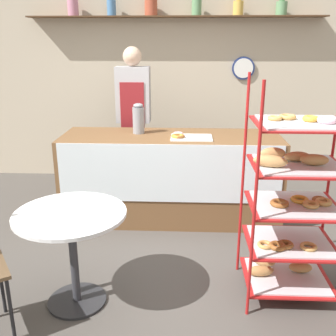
# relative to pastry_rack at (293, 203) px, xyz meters

# --- Properties ---
(ground_plane) EXTENTS (14.00, 14.00, 0.00)m
(ground_plane) POSITION_rel_pastry_rack_xyz_m (-0.94, 0.29, -0.74)
(ground_plane) COLOR #4C4742
(back_wall) EXTENTS (10.00, 0.30, 2.70)m
(back_wall) POSITION_rel_pastry_rack_xyz_m (-0.94, 2.73, 0.63)
(back_wall) COLOR beige
(back_wall) RESTS_ON ground_plane
(display_counter) EXTENTS (2.29, 0.76, 0.92)m
(display_counter) POSITION_rel_pastry_rack_xyz_m (-0.94, 1.33, -0.28)
(display_counter) COLOR brown
(display_counter) RESTS_ON ground_plane
(pastry_rack) EXTENTS (0.69, 0.60, 1.65)m
(pastry_rack) POSITION_rel_pastry_rack_xyz_m (0.00, 0.00, 0.00)
(pastry_rack) COLOR #A51919
(pastry_rack) RESTS_ON ground_plane
(person_worker) EXTENTS (0.40, 0.23, 1.80)m
(person_worker) POSITION_rel_pastry_rack_xyz_m (-1.41, 1.98, 0.25)
(person_worker) COLOR #282833
(person_worker) RESTS_ON ground_plane
(cafe_table) EXTENTS (0.79, 0.79, 0.73)m
(cafe_table) POSITION_rel_pastry_rack_xyz_m (-1.58, -0.21, -0.19)
(cafe_table) COLOR #262628
(cafe_table) RESTS_ON ground_plane
(coffee_carafe) EXTENTS (0.12, 0.12, 0.32)m
(coffee_carafe) POSITION_rel_pastry_rack_xyz_m (-1.29, 1.42, 0.34)
(coffee_carafe) COLOR gray
(coffee_carafe) RESTS_ON display_counter
(donut_tray_counter) EXTENTS (0.42, 0.30, 0.04)m
(donut_tray_counter) POSITION_rel_pastry_rack_xyz_m (-0.78, 1.22, 0.19)
(donut_tray_counter) COLOR white
(donut_tray_counter) RESTS_ON display_counter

